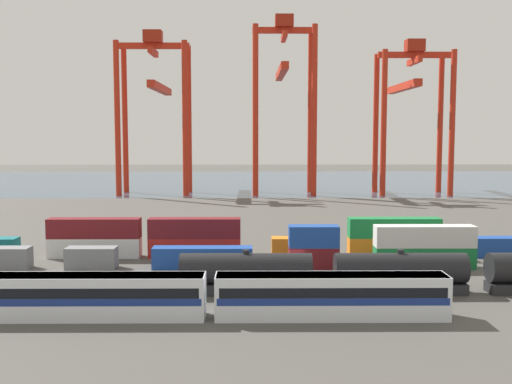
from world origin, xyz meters
The scene contains 21 objects.
ground_plane centered at (0.00, 40.00, 0.00)m, with size 420.00×420.00×0.00m, color #4C4944.
harbour_water centered at (0.00, 136.58, 0.00)m, with size 400.00×110.00×0.01m, color #384C60.
passenger_train centered at (-8.70, -18.87, 2.14)m, with size 41.99×3.14×3.90m.
freight_tank_row centered at (18.08, -10.59, 2.16)m, with size 60.78×3.07×4.53m.
shipping_container_1 centered at (-24.46, 1.25, 1.30)m, with size 6.04×2.44×2.60m, color slate.
shipping_container_2 centered at (-10.96, 1.25, 1.30)m, with size 12.10×2.44×2.60m, color #1C4299.
shipping_container_3 centered at (2.53, 1.25, 1.30)m, with size 6.04×2.44×2.60m, color maroon.
shipping_container_4 centered at (2.53, 1.25, 3.90)m, with size 6.04×2.44×2.60m, color #1C4299.
shipping_container_5 centered at (16.02, 1.25, 1.30)m, with size 12.10×2.44×2.60m, color #197538.
shipping_container_6 centered at (16.02, 1.25, 3.90)m, with size 12.10×2.44×2.60m, color silver.
shipping_container_8 centered at (-25.77, 7.96, 1.30)m, with size 12.10×2.44×2.60m, color silver.
shipping_container_9 centered at (-25.77, 7.96, 3.90)m, with size 12.10×2.44×2.60m, color maroon.
shipping_container_10 centered at (-12.54, 7.96, 1.30)m, with size 12.10×2.44×2.60m, color #AD211C.
shipping_container_11 centered at (-12.54, 7.96, 3.90)m, with size 12.10×2.44×2.60m, color maroon.
shipping_container_12 centered at (0.68, 7.96, 1.30)m, with size 6.04×2.44×2.60m, color orange.
shipping_container_13 centered at (13.90, 7.96, 1.30)m, with size 12.10×2.44×2.60m, color orange.
shipping_container_14 centered at (13.90, 7.96, 3.90)m, with size 12.10×2.44×2.60m, color #197538.
shipping_container_15 centered at (27.13, 7.96, 1.30)m, with size 6.04×2.44×2.60m, color #1C4299.
gantry_crane_west centered at (-31.03, 95.34, 26.09)m, with size 19.23×34.95×43.49m.
gantry_crane_central centered at (3.76, 95.47, 28.71)m, with size 16.89×36.90×47.58m.
gantry_crane_east centered at (38.55, 95.17, 25.25)m, with size 19.52×33.69×41.21m.
Camera 1 is at (-5.09, -71.50, 16.30)m, focal length 42.66 mm.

